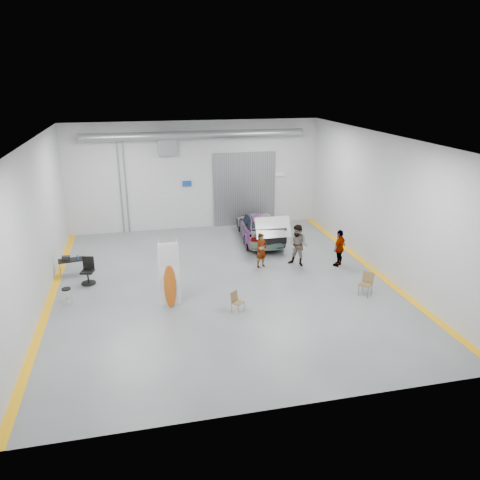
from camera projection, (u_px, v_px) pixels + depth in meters
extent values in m
plane|color=slate|center=(223.00, 284.00, 19.63)|extent=(16.00, 16.00, 0.00)
cube|color=#B7B9BB|center=(35.00, 227.00, 17.17)|extent=(0.02, 16.00, 6.00)
cube|color=#B7B9BB|center=(382.00, 205.00, 20.10)|extent=(0.02, 16.00, 6.00)
cube|color=#B7B9BB|center=(195.00, 176.00, 25.99)|extent=(14.00, 0.02, 6.00)
cube|color=#B7B9BB|center=(284.00, 306.00, 11.27)|extent=(14.00, 0.02, 6.00)
cube|color=white|center=(221.00, 139.00, 17.64)|extent=(14.00, 16.00, 0.02)
cube|color=gray|center=(245.00, 189.00, 26.80)|extent=(3.60, 0.12, 4.20)
cube|color=gray|center=(167.00, 144.00, 25.01)|extent=(1.00, 0.50, 1.20)
cylinder|color=gray|center=(196.00, 135.00, 24.68)|extent=(11.90, 0.44, 0.44)
cube|color=#123F96|center=(187.00, 183.00, 25.95)|extent=(0.50, 0.04, 0.30)
cube|color=white|center=(278.00, 174.00, 26.96)|extent=(0.70, 0.04, 0.25)
cylinder|color=gray|center=(126.00, 188.00, 25.29)|extent=(0.08, 0.08, 5.00)
cylinder|color=gray|center=(120.00, 189.00, 25.23)|extent=(0.08, 0.08, 5.00)
cube|color=#FCAD0E|center=(51.00, 300.00, 18.20)|extent=(0.30, 16.00, 0.01)
cube|color=#FCAD0E|center=(372.00, 269.00, 21.06)|extent=(0.30, 16.00, 0.01)
imported|color=white|center=(260.00, 226.00, 24.67)|extent=(2.55, 5.24, 1.47)
imported|color=brown|center=(261.00, 250.00, 21.11)|extent=(0.69, 0.59, 1.60)
imported|color=#44607D|center=(298.00, 245.00, 21.24)|extent=(1.19, 1.17, 1.93)
imported|color=brown|center=(339.00, 248.00, 21.23)|extent=(1.03, 0.96, 1.72)
cube|color=white|center=(170.00, 284.00, 17.41)|extent=(0.77, 0.03, 1.63)
ellipsoid|color=orange|center=(170.00, 286.00, 17.36)|extent=(0.45, 0.21, 1.72)
cube|color=white|center=(168.00, 254.00, 16.99)|extent=(0.74, 0.03, 0.86)
cylinder|color=white|center=(161.00, 274.00, 17.20)|extent=(0.02, 0.02, 2.72)
cylinder|color=white|center=(178.00, 272.00, 17.33)|extent=(0.02, 0.02, 2.72)
cube|color=brown|center=(238.00, 302.00, 17.11)|extent=(0.53, 0.53, 0.04)
cube|color=brown|center=(237.00, 295.00, 17.20)|extent=(0.34, 0.31, 0.37)
cube|color=brown|center=(366.00, 284.00, 18.42)|extent=(0.62, 0.62, 0.04)
cube|color=brown|center=(364.00, 277.00, 18.53)|extent=(0.36, 0.40, 0.43)
cylinder|color=black|center=(66.00, 289.00, 17.58)|extent=(0.33, 0.33, 0.05)
torus|color=silver|center=(68.00, 300.00, 17.73)|extent=(0.35, 0.35, 0.02)
cylinder|color=gray|center=(60.00, 270.00, 20.11)|extent=(0.03, 0.03, 0.67)
cylinder|color=gray|center=(84.00, 268.00, 20.32)|extent=(0.03, 0.03, 0.67)
cylinder|color=gray|center=(61.00, 266.00, 20.53)|extent=(0.03, 0.03, 0.67)
cylinder|color=gray|center=(85.00, 264.00, 20.75)|extent=(0.03, 0.03, 0.67)
cube|color=black|center=(72.00, 260.00, 20.31)|extent=(1.18, 0.71, 0.04)
cylinder|color=#184C90|center=(78.00, 258.00, 20.24)|extent=(0.07, 0.07, 0.20)
cube|color=black|center=(66.00, 258.00, 20.27)|extent=(0.32, 0.20, 0.17)
cylinder|color=black|center=(89.00, 283.00, 19.59)|extent=(0.60, 0.60, 0.04)
cylinder|color=black|center=(88.00, 277.00, 19.51)|extent=(0.06, 0.06, 0.51)
cube|color=black|center=(87.00, 272.00, 19.42)|extent=(0.59, 0.59, 0.07)
cube|color=black|center=(87.00, 262.00, 19.53)|extent=(0.47, 0.17, 0.53)
cube|color=silver|center=(273.00, 226.00, 22.32)|extent=(1.71, 1.04, 0.04)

